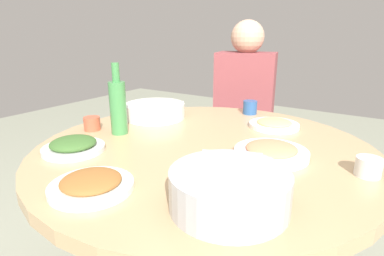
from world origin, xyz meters
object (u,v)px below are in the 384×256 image
at_px(green_bottle, 118,106).
at_px(tea_cup_near, 368,167).
at_px(stool_for_diner_left, 240,179).
at_px(dish_stirfry, 91,184).
at_px(dish_shrimp, 271,151).
at_px(rice_bowl, 229,189).
at_px(diner_left, 245,97).
at_px(tea_cup_far, 92,124).
at_px(dish_greens, 73,146).
at_px(soup_bowl, 155,111).
at_px(round_dining_table, 204,172).
at_px(dish_noodles, 274,124).
at_px(tea_cup_side, 250,107).

xyz_separation_m(green_bottle, tea_cup_near, (0.11, -0.86, -0.08)).
bearing_deg(green_bottle, stool_for_diner_left, -8.36).
xyz_separation_m(dish_stirfry, dish_shrimp, (0.46, -0.30, 0.00)).
bearing_deg(rice_bowl, diner_left, 22.54).
relative_size(dish_stirfry, tea_cup_far, 3.27).
distance_m(tea_cup_near, stool_for_diner_left, 1.21).
bearing_deg(dish_stirfry, dish_greens, 61.39).
relative_size(soup_bowl, green_bottle, 1.01).
distance_m(dish_shrimp, tea_cup_near, 0.27).
distance_m(dish_greens, green_bottle, 0.24).
height_order(dish_stirfry, dish_shrimp, dish_shrimp).
bearing_deg(tea_cup_far, stool_for_diner_left, -15.43).
bearing_deg(rice_bowl, dish_shrimp, 3.94).
distance_m(dish_greens, tea_cup_near, 0.91).
distance_m(round_dining_table, green_bottle, 0.42).
bearing_deg(rice_bowl, green_bottle, 67.58).
height_order(round_dining_table, dish_noodles, dish_noodles).
relative_size(round_dining_table, green_bottle, 4.29).
distance_m(dish_stirfry, tea_cup_side, 0.94).
distance_m(rice_bowl, tea_cup_near, 0.44).
bearing_deg(soup_bowl, diner_left, -14.26).
bearing_deg(tea_cup_near, stool_for_diner_left, 42.65).
bearing_deg(tea_cup_side, soup_bowl, 132.81).
distance_m(soup_bowl, tea_cup_side, 0.46).
bearing_deg(green_bottle, tea_cup_far, 104.17).
xyz_separation_m(rice_bowl, diner_left, (1.15, 0.48, -0.04)).
relative_size(soup_bowl, dish_noodles, 1.35).
bearing_deg(round_dining_table, dish_noodles, -20.70).
bearing_deg(dish_greens, diner_left, -6.10).
distance_m(soup_bowl, tea_cup_far, 0.30).
height_order(dish_stirfry, tea_cup_side, tea_cup_side).
bearing_deg(rice_bowl, dish_stirfry, 109.84).
height_order(tea_cup_far, stool_for_diner_left, tea_cup_far).
relative_size(rice_bowl, dish_shrimp, 1.16).
bearing_deg(green_bottle, dish_stirfry, -142.84).
bearing_deg(round_dining_table, dish_greens, 130.61).
bearing_deg(rice_bowl, dish_greens, 87.34).
bearing_deg(dish_shrimp, tea_cup_far, 100.08).
distance_m(dish_shrimp, diner_left, 0.92).
relative_size(rice_bowl, tea_cup_side, 4.09).
distance_m(dish_greens, diner_left, 1.13).
bearing_deg(diner_left, soup_bowl, 165.74).
bearing_deg(dish_greens, tea_cup_side, -20.44).
xyz_separation_m(dish_noodles, tea_cup_far, (-0.45, 0.61, 0.01)).
bearing_deg(green_bottle, diner_left, -8.36).
relative_size(dish_greens, tea_cup_far, 3.13).
bearing_deg(tea_cup_far, tea_cup_side, -35.74).
relative_size(tea_cup_near, tea_cup_far, 1.07).
bearing_deg(soup_bowl, green_bottle, -172.94).
relative_size(round_dining_table, tea_cup_side, 17.71).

